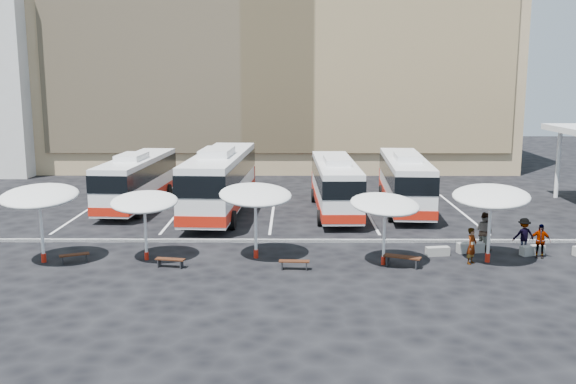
{
  "coord_description": "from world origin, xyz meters",
  "views": [
    {
      "loc": [
        1.21,
        -31.89,
        8.55
      ],
      "look_at": [
        1.0,
        3.0,
        2.2
      ],
      "focal_mm": 40.0,
      "sensor_mm": 36.0,
      "label": 1
    }
  ],
  "objects_px": {
    "bus_2": "(335,184)",
    "passenger_1": "(485,231)",
    "bus_0": "(137,179)",
    "conc_bench_1": "(470,248)",
    "sunshade_0": "(39,196)",
    "sunshade_4": "(491,197)",
    "conc_bench_0": "(438,251)",
    "passenger_0": "(472,246)",
    "wood_bench_3": "(402,259)",
    "conc_bench_2": "(532,250)",
    "passenger_2": "(540,241)",
    "passenger_3": "(524,235)",
    "sunshade_3": "(385,205)",
    "wood_bench_2": "(294,263)",
    "bus_3": "(405,180)",
    "sunshade_1": "(144,202)",
    "sunshade_2": "(255,195)",
    "wood_bench_0": "(74,256)",
    "bus_1": "(221,179)",
    "wood_bench_1": "(170,261)"
  },
  "relations": [
    {
      "from": "sunshade_1",
      "to": "conc_bench_1",
      "type": "relative_size",
      "value": 2.54
    },
    {
      "from": "bus_0",
      "to": "wood_bench_2",
      "type": "distance_m",
      "value": 17.52
    },
    {
      "from": "wood_bench_3",
      "to": "passenger_3",
      "type": "distance_m",
      "value": 6.92
    },
    {
      "from": "sunshade_0",
      "to": "passenger_0",
      "type": "relative_size",
      "value": 2.2
    },
    {
      "from": "bus_0",
      "to": "sunshade_0",
      "type": "distance_m",
      "value": 13.11
    },
    {
      "from": "wood_bench_3",
      "to": "conc_bench_0",
      "type": "xyz_separation_m",
      "value": [
        2.03,
        1.9,
        -0.18
      ]
    },
    {
      "from": "sunshade_4",
      "to": "bus_1",
      "type": "bearing_deg",
      "value": 141.6
    },
    {
      "from": "wood_bench_1",
      "to": "passenger_3",
      "type": "xyz_separation_m",
      "value": [
        16.88,
        2.74,
        0.53
      ]
    },
    {
      "from": "sunshade_4",
      "to": "conc_bench_0",
      "type": "xyz_separation_m",
      "value": [
        -2.08,
        1.08,
        -2.89
      ]
    },
    {
      "from": "conc_bench_0",
      "to": "conc_bench_2",
      "type": "bearing_deg",
      "value": 1.79
    },
    {
      "from": "bus_0",
      "to": "sunshade_3",
      "type": "distance_m",
      "value": 19.6
    },
    {
      "from": "wood_bench_0",
      "to": "conc_bench_2",
      "type": "bearing_deg",
      "value": 3.77
    },
    {
      "from": "wood_bench_1",
      "to": "conc_bench_1",
      "type": "height_order",
      "value": "conc_bench_1"
    },
    {
      "from": "bus_0",
      "to": "passenger_0",
      "type": "height_order",
      "value": "bus_0"
    },
    {
      "from": "conc_bench_0",
      "to": "passenger_3",
      "type": "bearing_deg",
      "value": 9.47
    },
    {
      "from": "bus_0",
      "to": "sunshade_0",
      "type": "relative_size",
      "value": 3.11
    },
    {
      "from": "sunshade_1",
      "to": "sunshade_2",
      "type": "xyz_separation_m",
      "value": [
        5.14,
        0.33,
        0.28
      ]
    },
    {
      "from": "bus_2",
      "to": "passenger_1",
      "type": "distance_m",
      "value": 11.25
    },
    {
      "from": "sunshade_1",
      "to": "passenger_0",
      "type": "relative_size",
      "value": 1.97
    },
    {
      "from": "sunshade_3",
      "to": "conc_bench_1",
      "type": "relative_size",
      "value": 3.16
    },
    {
      "from": "sunshade_0",
      "to": "sunshade_1",
      "type": "bearing_deg",
      "value": 5.39
    },
    {
      "from": "bus_0",
      "to": "wood_bench_1",
      "type": "relative_size",
      "value": 8.33
    },
    {
      "from": "sunshade_0",
      "to": "bus_2",
      "type": "bearing_deg",
      "value": 38.08
    },
    {
      "from": "wood_bench_3",
      "to": "conc_bench_2",
      "type": "relative_size",
      "value": 1.41
    },
    {
      "from": "wood_bench_2",
      "to": "wood_bench_3",
      "type": "distance_m",
      "value": 4.91
    },
    {
      "from": "bus_0",
      "to": "wood_bench_3",
      "type": "distance_m",
      "value": 20.49
    },
    {
      "from": "conc_bench_1",
      "to": "conc_bench_0",
      "type": "bearing_deg",
      "value": -162.35
    },
    {
      "from": "wood_bench_0",
      "to": "passenger_3",
      "type": "relative_size",
      "value": 0.8
    },
    {
      "from": "sunshade_1",
      "to": "sunshade_4",
      "type": "relative_size",
      "value": 0.74
    },
    {
      "from": "sunshade_3",
      "to": "passenger_1",
      "type": "bearing_deg",
      "value": 25.5
    },
    {
      "from": "wood_bench_3",
      "to": "bus_1",
      "type": "bearing_deg",
      "value": 129.28
    },
    {
      "from": "sunshade_0",
      "to": "wood_bench_2",
      "type": "distance_m",
      "value": 12.03
    },
    {
      "from": "bus_3",
      "to": "wood_bench_2",
      "type": "bearing_deg",
      "value": -114.79
    },
    {
      "from": "bus_3",
      "to": "passenger_0",
      "type": "height_order",
      "value": "bus_3"
    },
    {
      "from": "sunshade_2",
      "to": "wood_bench_1",
      "type": "bearing_deg",
      "value": -157.62
    },
    {
      "from": "sunshade_4",
      "to": "passenger_1",
      "type": "bearing_deg",
      "value": 77.6
    },
    {
      "from": "passenger_1",
      "to": "bus_0",
      "type": "bearing_deg",
      "value": 24.93
    },
    {
      "from": "bus_2",
      "to": "wood_bench_2",
      "type": "xyz_separation_m",
      "value": [
        -2.64,
        -12.28,
        -1.52
      ]
    },
    {
      "from": "passenger_3",
      "to": "passenger_1",
      "type": "bearing_deg",
      "value": -18.18
    },
    {
      "from": "bus_3",
      "to": "sunshade_3",
      "type": "xyz_separation_m",
      "value": [
        -3.12,
        -12.54,
        0.9
      ]
    },
    {
      "from": "sunshade_0",
      "to": "passenger_0",
      "type": "distance_m",
      "value": 19.94
    },
    {
      "from": "bus_1",
      "to": "sunshade_2",
      "type": "distance_m",
      "value": 10.54
    },
    {
      "from": "bus_0",
      "to": "conc_bench_1",
      "type": "relative_size",
      "value": 8.84
    },
    {
      "from": "conc_bench_1",
      "to": "bus_1",
      "type": "bearing_deg",
      "value": 145.39
    },
    {
      "from": "bus_3",
      "to": "sunshade_1",
      "type": "relative_size",
      "value": 3.57
    },
    {
      "from": "sunshade_2",
      "to": "sunshade_3",
      "type": "xyz_separation_m",
      "value": [
        5.91,
        -1.04,
        -0.24
      ]
    },
    {
      "from": "passenger_2",
      "to": "passenger_3",
      "type": "relative_size",
      "value": 0.97
    },
    {
      "from": "bus_2",
      "to": "wood_bench_3",
      "type": "xyz_separation_m",
      "value": [
        2.26,
        -11.86,
        -1.45
      ]
    },
    {
      "from": "sunshade_4",
      "to": "passenger_0",
      "type": "relative_size",
      "value": 2.66
    },
    {
      "from": "wood_bench_0",
      "to": "passenger_0",
      "type": "distance_m",
      "value": 18.36
    }
  ]
}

